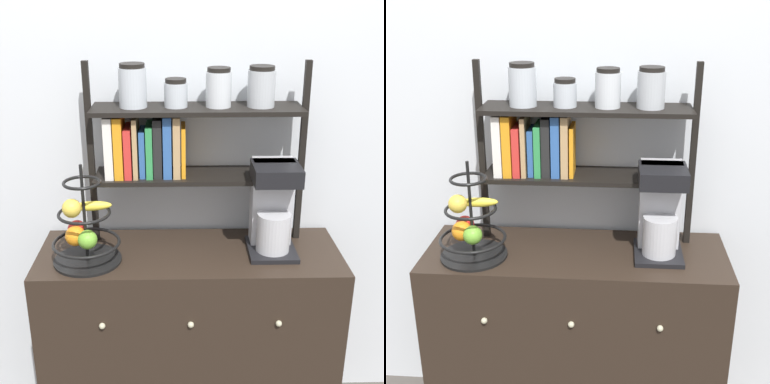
# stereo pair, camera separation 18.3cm
# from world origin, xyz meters

# --- Properties ---
(wall_back) EXTENTS (7.00, 0.05, 2.60)m
(wall_back) POSITION_xyz_m (0.00, 0.47, 1.30)
(wall_back) COLOR silver
(wall_back) RESTS_ON ground_plane
(sideboard) EXTENTS (1.19, 0.44, 0.86)m
(sideboard) POSITION_xyz_m (0.00, 0.21, 0.43)
(sideboard) COLOR black
(sideboard) RESTS_ON ground_plane
(coffee_maker) EXTENTS (0.19, 0.22, 0.37)m
(coffee_maker) POSITION_xyz_m (0.32, 0.23, 1.05)
(coffee_maker) COLOR black
(coffee_maker) RESTS_ON sideboard
(fruit_stand) EXTENTS (0.26, 0.26, 0.39)m
(fruit_stand) POSITION_xyz_m (-0.40, 0.14, 0.99)
(fruit_stand) COLOR black
(fruit_stand) RESTS_ON sideboard
(shelf_hutch) EXTENTS (0.85, 0.20, 0.73)m
(shelf_hutch) POSITION_xyz_m (-0.05, 0.33, 1.33)
(shelf_hutch) COLOR black
(shelf_hutch) RESTS_ON sideboard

